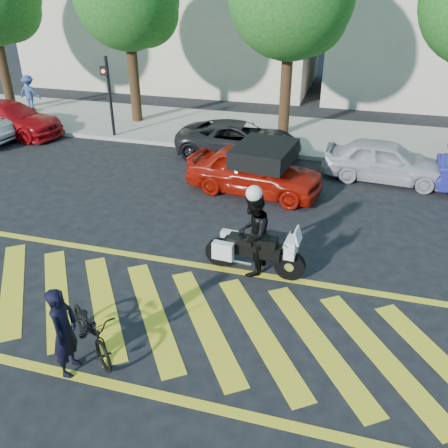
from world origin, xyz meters
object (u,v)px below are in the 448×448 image
(officer_bike, at_px, (65,332))
(officer_moto, at_px, (253,234))
(red_convertible, at_px, (254,171))
(parked_mid_left, at_px, (239,140))
(parked_mid_right, at_px, (385,161))
(police_motorcycle, at_px, (253,250))
(parked_left, at_px, (10,119))
(bicycle, at_px, (91,329))

(officer_bike, height_order, officer_moto, officer_moto)
(red_convertible, distance_m, parked_mid_left, 3.19)
(red_convertible, xyz_separation_m, parked_mid_right, (3.82, 2.07, -0.04))
(police_motorcycle, bearing_deg, parked_left, 153.09)
(officer_bike, xyz_separation_m, parked_left, (-9.46, 10.92, -0.18))
(red_convertible, bearing_deg, officer_moto, -160.89)
(parked_left, bearing_deg, bicycle, -130.77)
(officer_moto, relative_size, parked_mid_left, 0.44)
(officer_moto, relative_size, parked_left, 0.43)
(parked_left, bearing_deg, parked_mid_right, -86.67)
(officer_bike, relative_size, bicycle, 0.96)
(parked_mid_left, distance_m, parked_mid_right, 5.12)
(bicycle, xyz_separation_m, parked_left, (-9.58, 10.37, 0.20))
(parked_mid_left, bearing_deg, police_motorcycle, -166.28)
(police_motorcycle, height_order, parked_left, parked_left)
(officer_moto, relative_size, parked_mid_right, 0.51)
(officer_moto, bearing_deg, police_motorcycle, 104.48)
(red_convertible, relative_size, parked_left, 0.91)
(red_convertible, bearing_deg, bicycle, 177.37)
(bicycle, relative_size, officer_moto, 0.89)
(officer_bike, distance_m, bicycle, 0.68)
(parked_left, relative_size, parked_mid_left, 1.01)
(officer_moto, bearing_deg, parked_left, -116.95)
(police_motorcycle, xyz_separation_m, parked_mid_right, (2.91, 6.32, 0.10))
(red_convertible, bearing_deg, officer_bike, 177.22)
(parked_left, bearing_deg, officer_bike, -132.58)
(red_convertible, bearing_deg, parked_mid_left, 29.63)
(parked_left, height_order, parked_mid_right, parked_mid_right)
(officer_bike, bearing_deg, officer_moto, -38.72)
(police_motorcycle, bearing_deg, parked_mid_left, 110.85)
(officer_bike, distance_m, parked_left, 14.45)
(officer_moto, relative_size, red_convertible, 0.47)
(officer_bike, relative_size, parked_left, 0.37)
(bicycle, distance_m, parked_mid_left, 10.43)
(bicycle, distance_m, officer_moto, 3.94)
(bicycle, height_order, police_motorcycle, police_motorcycle)
(parked_mid_left, relative_size, parked_mid_right, 1.16)
(police_motorcycle, xyz_separation_m, parked_mid_left, (-2.14, 7.20, 0.07))
(red_convertible, height_order, parked_left, red_convertible)
(police_motorcycle, xyz_separation_m, red_convertible, (-0.92, 4.25, 0.15))
(police_motorcycle, bearing_deg, bicycle, -120.01)
(parked_left, distance_m, parked_mid_right, 14.71)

